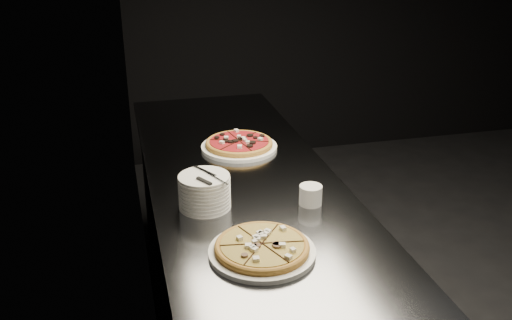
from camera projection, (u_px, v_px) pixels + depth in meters
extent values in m
cube|color=black|center=(140.00, 70.00, 1.91)|extent=(0.02, 5.00, 2.80)
cube|color=slate|center=(249.00, 289.00, 2.37)|extent=(0.70, 2.40, 0.90)
cube|color=slate|center=(248.00, 189.00, 2.19)|extent=(0.74, 2.44, 0.02)
cylinder|color=white|center=(262.00, 252.00, 1.74)|extent=(0.33, 0.33, 0.02)
cylinder|color=gold|center=(262.00, 248.00, 1.74)|extent=(0.33, 0.33, 0.01)
torus|color=gold|center=(262.00, 246.00, 1.74)|extent=(0.33, 0.33, 0.02)
cylinder|color=#E9CC4D|center=(262.00, 245.00, 1.73)|extent=(0.29, 0.29, 0.01)
cylinder|color=white|center=(239.00, 147.00, 2.55)|extent=(0.34, 0.34, 0.02)
cylinder|color=gold|center=(239.00, 144.00, 2.54)|extent=(0.38, 0.38, 0.01)
torus|color=gold|center=(239.00, 143.00, 2.54)|extent=(0.38, 0.38, 0.02)
cylinder|color=#A4171D|center=(239.00, 142.00, 2.54)|extent=(0.33, 0.33, 0.01)
cylinder|color=white|center=(205.00, 205.00, 2.03)|extent=(0.18, 0.18, 0.01)
cylinder|color=white|center=(205.00, 202.00, 2.03)|extent=(0.18, 0.18, 0.01)
cylinder|color=white|center=(205.00, 198.00, 2.02)|extent=(0.18, 0.18, 0.01)
cylinder|color=white|center=(205.00, 195.00, 2.01)|extent=(0.18, 0.18, 0.01)
cylinder|color=white|center=(205.00, 192.00, 2.01)|extent=(0.18, 0.18, 0.01)
cylinder|color=white|center=(204.00, 188.00, 2.00)|extent=(0.18, 0.18, 0.01)
cylinder|color=white|center=(204.00, 185.00, 2.00)|extent=(0.18, 0.18, 0.01)
cylinder|color=white|center=(204.00, 181.00, 1.99)|extent=(0.18, 0.18, 0.01)
cylinder|color=white|center=(204.00, 178.00, 1.99)|extent=(0.18, 0.18, 0.01)
cube|color=silver|center=(205.00, 171.00, 2.02)|extent=(0.07, 0.11, 0.00)
cube|color=black|center=(204.00, 181.00, 1.94)|extent=(0.05, 0.07, 0.01)
cube|color=silver|center=(212.00, 176.00, 1.98)|extent=(0.05, 0.18, 0.00)
cylinder|color=silver|center=(311.00, 195.00, 2.04)|extent=(0.08, 0.08, 0.07)
cylinder|color=black|center=(311.00, 188.00, 2.03)|extent=(0.07, 0.07, 0.01)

